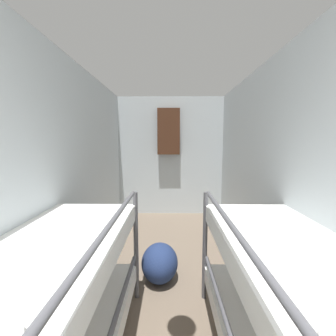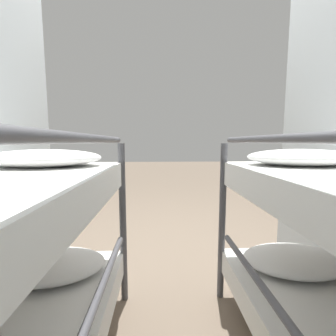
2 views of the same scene
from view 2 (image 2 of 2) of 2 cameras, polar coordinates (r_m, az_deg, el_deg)
The scene contains 1 object.
ground_plane at distance 2.26m, azimuth 0.24°, elevation -21.27°, with size 20.00×20.00×0.00m, color #6B5B4C.
Camera 2 is at (0.09, 2.00, 1.06)m, focal length 24.00 mm.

